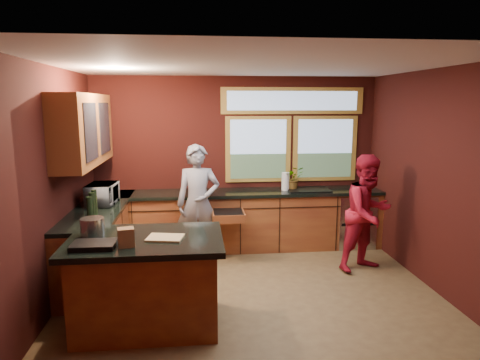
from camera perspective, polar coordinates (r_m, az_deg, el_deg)
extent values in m
plane|color=brown|center=(5.35, 1.69, -15.06)|extent=(4.50, 4.50, 0.00)
cube|color=black|center=(6.89, -0.47, 2.43)|extent=(4.50, 0.02, 2.70)
cube|color=black|center=(3.02, 6.93, -7.92)|extent=(4.50, 0.02, 2.70)
cube|color=black|center=(5.14, -23.96, -1.15)|extent=(0.02, 4.00, 2.70)
cube|color=black|center=(5.68, 24.87, -0.20)|extent=(0.02, 4.00, 2.70)
cube|color=silver|center=(4.85, 1.86, 15.12)|extent=(4.50, 4.00, 0.02)
cube|color=#7E92AF|center=(6.89, 2.45, 4.10)|extent=(1.06, 0.02, 1.06)
cube|color=#7E92AF|center=(7.14, 11.24, 4.13)|extent=(1.06, 0.02, 1.06)
cube|color=#A47D2F|center=(6.95, 7.06, 10.45)|extent=(2.30, 0.02, 0.42)
cube|color=#592115|center=(5.83, -20.15, 6.31)|extent=(0.36, 1.80, 0.90)
cube|color=#592115|center=(6.78, -0.21, -5.55)|extent=(4.50, 0.60, 0.88)
cube|color=black|center=(6.66, -0.21, -1.72)|extent=(4.50, 0.64, 0.05)
cube|color=#B7B7BC|center=(7.19, 14.70, -5.11)|extent=(0.60, 0.58, 0.85)
cube|color=black|center=(6.83, 9.04, -1.55)|extent=(0.66, 0.46, 0.05)
cube|color=#592115|center=(6.08, -18.16, -7.97)|extent=(0.60, 2.30, 0.88)
cube|color=black|center=(5.95, -18.32, -3.71)|extent=(0.64, 2.30, 0.05)
cube|color=#592115|center=(4.63, -12.24, -13.50)|extent=(1.40, 0.90, 0.88)
cube|color=black|center=(4.46, -12.47, -7.90)|extent=(1.55, 1.05, 0.06)
imported|color=slate|center=(6.21, -5.60, -3.13)|extent=(0.62, 0.41, 1.71)
imported|color=maroon|center=(6.11, 16.69, -4.25)|extent=(0.96, 0.87, 1.61)
imported|color=#999999|center=(6.07, -17.88, -1.80)|extent=(0.38, 0.53, 0.28)
imported|color=#999999|center=(6.82, 7.08, 0.28)|extent=(0.33, 0.29, 0.37)
cylinder|color=silver|center=(6.75, 6.08, -0.19)|extent=(0.12, 0.12, 0.28)
cube|color=tan|center=(4.39, -9.95, -7.60)|extent=(0.39, 0.31, 0.02)
cylinder|color=#A7A7AC|center=(4.67, -19.09, -5.90)|extent=(0.24, 0.24, 0.18)
cube|color=brown|center=(4.21, -14.96, -7.40)|extent=(0.17, 0.15, 0.18)
cube|color=black|center=(4.29, -18.92, -8.21)|extent=(0.40, 0.28, 0.05)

